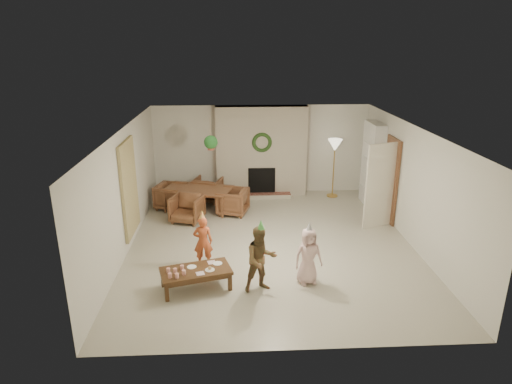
{
  "coord_description": "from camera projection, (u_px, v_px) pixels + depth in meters",
  "views": [
    {
      "loc": [
        -0.77,
        -8.7,
        4.17
      ],
      "look_at": [
        -0.3,
        0.4,
        1.05
      ],
      "focal_mm": 31.13,
      "sensor_mm": 36.0,
      "label": 1
    }
  ],
  "objects": [
    {
      "name": "party_hat_red",
      "position": [
        202.0,
        215.0,
        8.33
      ],
      "size": [
        0.18,
        0.18,
        0.19
      ],
      "primitive_type": "cone",
      "rotation": [
        0.0,
        0.0,
        -0.31
      ],
      "color": "#CFCC45",
      "rests_on": "child_red"
    },
    {
      "name": "door_leaf",
      "position": [
        380.0,
        186.0,
        10.18
      ],
      "size": [
        0.77,
        0.32,
        2.0
      ],
      "primitive_type": "cube",
      "rotation": [
        0.0,
        0.0,
        -1.22
      ],
      "color": "beige",
      "rests_on": "floor"
    },
    {
      "name": "floor_lamp_shade",
      "position": [
        335.0,
        145.0,
        12.06
      ],
      "size": [
        0.39,
        0.39,
        0.33
      ],
      "primitive_type": "cone",
      "rotation": [
        3.14,
        0.0,
        0.0
      ],
      "color": "beige",
      "rests_on": "floor_lamp_post"
    },
    {
      "name": "bookshelf_shelf_d",
      "position": [
        373.0,
        144.0,
        11.38
      ],
      "size": [
        0.3,
        0.92,
        0.03
      ],
      "primitive_type": "cube",
      "color": "white",
      "rests_on": "bookshelf_carcass"
    },
    {
      "name": "napkin_right",
      "position": [
        212.0,
        262.0,
        8.0
      ],
      "size": [
        0.17,
        0.17,
        0.01
      ],
      "primitive_type": "cube",
      "rotation": [
        0.0,
        0.0,
        0.27
      ],
      "color": "#DEA3B9",
      "rests_on": "coffee_table_top"
    },
    {
      "name": "party_hat_pink",
      "position": [
        310.0,
        227.0,
        7.72
      ],
      "size": [
        0.14,
        0.14,
        0.19
      ],
      "primitive_type": "cone",
      "rotation": [
        0.0,
        0.0,
        0.04
      ],
      "color": "#A9AAB0",
      "rests_on": "child_pink"
    },
    {
      "name": "bookshelf_shelf_b",
      "position": [
        371.0,
        174.0,
        11.64
      ],
      "size": [
        0.3,
        0.92,
        0.03
      ],
      "primitive_type": "cube",
      "color": "white",
      "rests_on": "bookshelf_carcass"
    },
    {
      "name": "wall_front",
      "position": [
        294.0,
        272.0,
        5.89
      ],
      "size": [
        7.0,
        0.0,
        7.0
      ],
      "primitive_type": "plane",
      "rotation": [
        -1.57,
        0.0,
        0.0
      ],
      "color": "silver",
      "rests_on": "floor"
    },
    {
      "name": "party_hat_plaid",
      "position": [
        261.0,
        225.0,
        7.43
      ],
      "size": [
        0.15,
        0.15,
        0.2
      ],
      "primitive_type": "cone",
      "rotation": [
        0.0,
        0.0,
        -0.07
      ],
      "color": "#4DAF4B",
      "rests_on": "child_plaid"
    },
    {
      "name": "cup_c",
      "position": [
        177.0,
        276.0,
        7.47
      ],
      "size": [
        0.08,
        0.08,
        0.08
      ],
      "primitive_type": "cylinder",
      "rotation": [
        0.0,
        0.0,
        0.27
      ],
      "color": "white",
      "rests_on": "coffee_table_top"
    },
    {
      "name": "coffee_leg_br",
      "position": [
        223.0,
        269.0,
        8.21
      ],
      "size": [
        0.08,
        0.08,
        0.32
      ],
      "primitive_type": "cube",
      "rotation": [
        0.0,
        0.0,
        0.27
      ],
      "color": "#4A2F18",
      "rests_on": "floor"
    },
    {
      "name": "dining_chair_near",
      "position": [
        187.0,
        209.0,
        10.69
      ],
      "size": [
        0.88,
        0.89,
        0.66
      ],
      "primitive_type": "imported",
      "rotation": [
        0.0,
        0.0,
        -0.29
      ],
      "color": "brown",
      "rests_on": "floor"
    },
    {
      "name": "plate_a",
      "position": [
        192.0,
        267.0,
        7.84
      ],
      "size": [
        0.21,
        0.21,
        0.01
      ],
      "primitive_type": "cylinder",
      "rotation": [
        0.0,
        0.0,
        0.27
      ],
      "color": "white",
      "rests_on": "coffee_table_top"
    },
    {
      "name": "coffee_leg_fl",
      "position": [
        167.0,
        293.0,
        7.44
      ],
      "size": [
        0.08,
        0.08,
        0.32
      ],
      "primitive_type": "cube",
      "rotation": [
        0.0,
        0.0,
        0.27
      ],
      "color": "#4A2F18",
      "rests_on": "floor"
    },
    {
      "name": "cup_a",
      "position": [
        170.0,
        275.0,
        7.48
      ],
      "size": [
        0.08,
        0.08,
        0.08
      ],
      "primitive_type": "cylinder",
      "rotation": [
        0.0,
        0.0,
        0.27
      ],
      "color": "white",
      "rests_on": "coffee_table_top"
    },
    {
      "name": "fireplace_mass",
      "position": [
        261.0,
        151.0,
        12.32
      ],
      "size": [
        2.5,
        0.4,
        2.5
      ],
      "primitive_type": "cube",
      "color": "maroon",
      "rests_on": "floor"
    },
    {
      "name": "floor",
      "position": [
        271.0,
        244.0,
        9.61
      ],
      "size": [
        7.0,
        7.0,
        0.0
      ],
      "primitive_type": "plane",
      "color": "#B7B29E",
      "rests_on": "ground"
    },
    {
      "name": "curtain_panel",
      "position": [
        129.0,
        188.0,
        9.25
      ],
      "size": [
        0.06,
        1.2,
        2.0
      ],
      "primitive_type": "cube",
      "color": "#C0BB88",
      "rests_on": "wall_left"
    },
    {
      "name": "bookshelf_shelf_c",
      "position": [
        372.0,
        159.0,
        11.51
      ],
      "size": [
        0.3,
        0.92,
        0.03
      ],
      "primitive_type": "cube",
      "color": "white",
      "rests_on": "bookshelf_carcass"
    },
    {
      "name": "wall_back",
      "position": [
        261.0,
        150.0,
        12.51
      ],
      "size": [
        7.0,
        0.0,
        7.0
      ],
      "primitive_type": "plane",
      "rotation": [
        1.57,
        0.0,
        0.0
      ],
      "color": "silver",
      "rests_on": "floor"
    },
    {
      "name": "coffee_leg_fr",
      "position": [
        230.0,
        282.0,
        7.77
      ],
      "size": [
        0.08,
        0.08,
        0.32
      ],
      "primitive_type": "cube",
      "rotation": [
        0.0,
        0.0,
        0.27
      ],
      "color": "#4A2F18",
      "rests_on": "floor"
    },
    {
      "name": "hanging_plant_cord",
      "position": [
        210.0,
        132.0,
        10.26
      ],
      "size": [
        0.01,
        0.01,
        0.7
      ],
      "primitive_type": "cylinder",
      "color": "tan",
      "rests_on": "ceiling"
    },
    {
      "name": "plate_b",
      "position": [
        210.0,
        270.0,
        7.74
      ],
      "size": [
        0.21,
        0.21,
        0.01
      ],
      "primitive_type": "cylinder",
      "rotation": [
        0.0,
        0.0,
        0.27
      ],
      "color": "white",
      "rests_on": "coffee_table_top"
    },
    {
      "name": "floor_lamp_base",
      "position": [
        332.0,
        195.0,
        12.53
      ],
      "size": [
        0.3,
        0.3,
        0.03
      ],
      "primitive_type": "cylinder",
      "color": "gold",
      "rests_on": "floor"
    },
    {
      "name": "fireplace_wreath",
      "position": [
        262.0,
        143.0,
        12.0
      ],
      "size": [
        0.54,
        0.1,
        0.54
      ],
      "primitive_type": "torus",
      "rotation": [
        1.57,
        0.0,
        0.0
      ],
      "color": "#1D3D16",
      "rests_on": "fireplace_mass"
    },
    {
      "name": "hanging_plant_pot",
      "position": [
        211.0,
        147.0,
        10.38
      ],
      "size": [
        0.16,
        0.16,
        0.12
      ],
      "primitive_type": "cylinder",
      "color": "#994231",
      "rests_on": "hanging_plant_cord"
    },
    {
      "name": "cup_f",
      "position": [
        182.0,
        267.0,
        7.74
      ],
      "size": [
        0.08,
        0.08,
        0.08
      ],
      "primitive_type": "cylinder",
      "rotation": [
        0.0,
        0.0,
        0.27
      ],
      "color": "white",
      "rests_on": "coffee_table_top"
    },
    {
      "name": "floor_lamp_post",
      "position": [
        334.0,
        170.0,
        12.29
      ],
      "size": [
        0.03,
        0.03,
        1.47
      ],
      "primitive_type": "cylinder",
      "color": "gold",
      "rests_on": "floor"
    },
    {
      "name": "coffee_table_top",
      "position": [
        196.0,
        271.0,
        7.76
      ],
      "size": [
        1.33,
        0.91,
        0.06
      ],
      "primitive_type": "cube",
      "rotation": [
        0.0,
        0.0,
        0.27
      ],
      "color": "#4A2F18",
      "rests_on": "floor"
    },
    {
      "name": "dining_chair_far",
      "position": [
        208.0,
        190.0,
        12.05
      ],
      "size": [
        0.88,
        0.89,
        0.66
      ],
      "primitive_type": "imported",
      "rotation": [
        0.0,
        0.0,
        2.85
      ],
      "color": "brown",
      "rests_on": "floor"
    },
    {
      "name": "books_row_lower",
      "position": [
        371.0,
        185.0,
        11.58
      ],
      "size": [
        0.2,
        0.4,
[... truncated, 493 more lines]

